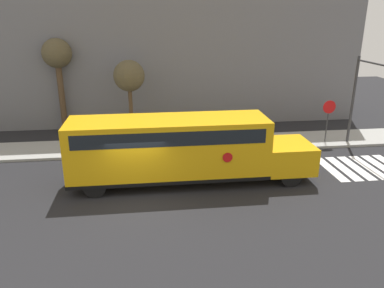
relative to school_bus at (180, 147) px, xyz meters
The scene contains 9 objects.
ground_plane 3.02m from the school_bus, 144.91° to the right, with size 60.00×60.00×0.00m, color black.
sidewalk_strip 5.73m from the school_bus, 111.38° to the left, with size 44.00×3.00×0.15m.
building_backdrop 12.41m from the school_bus, 99.76° to the left, with size 32.00×4.00×11.45m.
crosswalk_stripes 9.82m from the school_bus, ahead, with size 4.00×3.20×0.01m.
school_bus is the anchor object (origin of this frame).
stop_sign 10.38m from the school_bus, 25.18° to the left, with size 0.79×0.10×2.73m.
traffic_light 11.34m from the school_bus, 15.80° to the left, with size 0.28×3.79×5.34m.
tree_near_sidewalk 8.02m from the school_bus, 108.55° to the left, with size 1.94×1.94×4.94m.
tree_far_sidewalk 11.92m from the school_bus, 127.66° to the left, with size 1.89×1.89×6.17m.
Camera 1 is at (0.57, -14.84, 7.61)m, focal length 35.00 mm.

